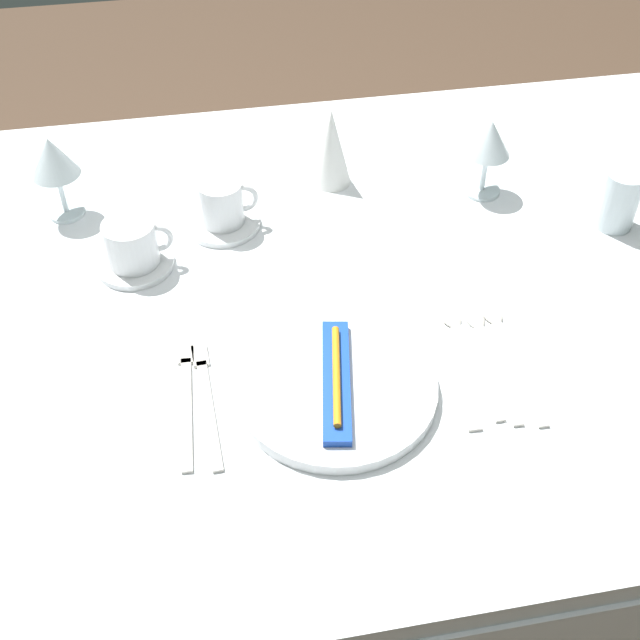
{
  "coord_description": "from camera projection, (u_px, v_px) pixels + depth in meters",
  "views": [
    {
      "loc": [
        -0.13,
        -0.91,
        1.55
      ],
      "look_at": [
        0.02,
        -0.1,
        0.76
      ],
      "focal_mm": 44.92,
      "sensor_mm": 36.0,
      "label": 1
    }
  ],
  "objects": [
    {
      "name": "napkin_folded",
      "position": [
        331.0,
        147.0,
        1.38
      ],
      "size": [
        0.07,
        0.07,
        0.14
      ],
      "primitive_type": "cone",
      "color": "white",
      "rests_on": "dining_table"
    },
    {
      "name": "coffee_cup_right",
      "position": [
        222.0,
        202.0,
        1.3
      ],
      "size": [
        0.1,
        0.07,
        0.07
      ],
      "color": "white",
      "rests_on": "saucer_right"
    },
    {
      "name": "spoon_soup",
      "position": [
        465.0,
        348.0,
        1.12
      ],
      "size": [
        0.03,
        0.22,
        0.01
      ],
      "color": "beige",
      "rests_on": "dining_table"
    },
    {
      "name": "coffee_cup_left",
      "position": [
        132.0,
        243.0,
        1.22
      ],
      "size": [
        0.11,
        0.08,
        0.07
      ],
      "color": "white",
      "rests_on": "saucer_left"
    },
    {
      "name": "wine_glass_left",
      "position": [
        489.0,
        142.0,
        1.33
      ],
      "size": [
        0.08,
        0.08,
        0.14
      ],
      "color": "silver",
      "rests_on": "dining_table"
    },
    {
      "name": "toothbrush_package",
      "position": [
        336.0,
        379.0,
        1.05
      ],
      "size": [
        0.07,
        0.21,
        0.02
      ],
      "color": "blue",
      "rests_on": "dinner_plate"
    },
    {
      "name": "dinner_knife",
      "position": [
        455.0,
        371.0,
        1.09
      ],
      "size": [
        0.03,
        0.22,
        0.0
      ],
      "color": "beige",
      "rests_on": "dining_table"
    },
    {
      "name": "fork_inner",
      "position": [
        186.0,
        397.0,
        1.06
      ],
      "size": [
        0.03,
        0.22,
        0.0
      ],
      "color": "beige",
      "rests_on": "dining_table"
    },
    {
      "name": "saucer_right",
      "position": [
        223.0,
        223.0,
        1.33
      ],
      "size": [
        0.12,
        0.12,
        0.01
      ],
      "primitive_type": "cylinder",
      "color": "white",
      "rests_on": "dining_table"
    },
    {
      "name": "spoon_dessert",
      "position": [
        488.0,
        350.0,
        1.12
      ],
      "size": [
        0.03,
        0.22,
        0.01
      ],
      "color": "beige",
      "rests_on": "dining_table"
    },
    {
      "name": "saucer_left",
      "position": [
        135.0,
        264.0,
        1.25
      ],
      "size": [
        0.12,
        0.12,
        0.01
      ],
      "primitive_type": "cylinder",
      "color": "white",
      "rests_on": "dining_table"
    },
    {
      "name": "dining_table",
      "position": [
        299.0,
        325.0,
        1.28
      ],
      "size": [
        1.8,
        1.11,
        0.74
      ],
      "color": "white",
      "rests_on": "ground"
    },
    {
      "name": "wine_glass_centre",
      "position": [
        53.0,
        160.0,
        1.28
      ],
      "size": [
        0.08,
        0.08,
        0.15
      ],
      "color": "silver",
      "rests_on": "dining_table"
    },
    {
      "name": "ground_plane",
      "position": [
        305.0,
        541.0,
        1.74
      ],
      "size": [
        6.0,
        6.0,
        0.0
      ],
      "primitive_type": "plane",
      "color": "#4C3828"
    },
    {
      "name": "drink_tumbler",
      "position": [
        618.0,
        202.0,
        1.3
      ],
      "size": [
        0.06,
        0.06,
        0.1
      ],
      "color": "silver",
      "rests_on": "dining_table"
    },
    {
      "name": "dinner_plate",
      "position": [
        336.0,
        388.0,
        1.06
      ],
      "size": [
        0.27,
        0.27,
        0.02
      ],
      "primitive_type": "cylinder",
      "color": "white",
      "rests_on": "dining_table"
    },
    {
      "name": "fork_outer",
      "position": [
        207.0,
        398.0,
        1.06
      ],
      "size": [
        0.03,
        0.22,
        0.0
      ],
      "color": "beige",
      "rests_on": "dining_table"
    },
    {
      "name": "spoon_tea",
      "position": [
        508.0,
        348.0,
        1.12
      ],
      "size": [
        0.03,
        0.23,
        0.01
      ],
      "color": "beige",
      "rests_on": "dining_table"
    }
  ]
}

